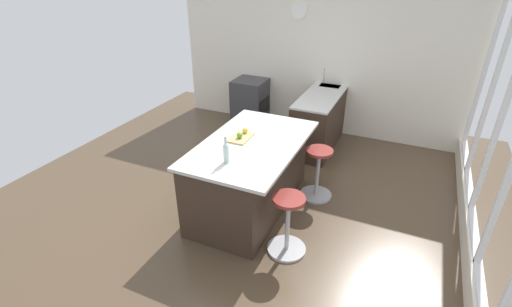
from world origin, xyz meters
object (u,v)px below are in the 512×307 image
stool_by_window (317,175)px  water_bottle (226,152)px  stool_middle (288,226)px  cutting_board (241,138)px  apple_green (240,135)px  oven_range (250,102)px  kitchen_island (249,175)px  apple_yellow (245,130)px

stool_by_window → water_bottle: 1.57m
stool_middle → stool_by_window: bearing=180.0°
cutting_board → apple_green: apple_green is taller
oven_range → stool_middle: size_ratio=1.24×
stool_by_window → stool_middle: 1.19m
kitchen_island → oven_range: bearing=-155.2°
oven_range → stool_by_window: 2.72m
apple_yellow → water_bottle: size_ratio=0.23×
stool_by_window → apple_green: bearing=-56.4°
apple_yellow → stool_by_window: bearing=115.6°
kitchen_island → stool_by_window: (-0.60, 0.75, -0.14)m
stool_middle → apple_yellow: (-0.77, -0.88, 0.67)m
oven_range → apple_yellow: (2.35, 1.03, 0.57)m
kitchen_island → stool_middle: bearing=51.5°
oven_range → stool_middle: (3.12, 1.91, -0.11)m
oven_range → kitchen_island: bearing=24.8°
apple_green → water_bottle: water_bottle is taller
kitchen_island → apple_green: (-0.01, -0.13, 0.53)m
stool_middle → apple_green: 1.26m
water_bottle → kitchen_island: bearing=179.3°
cutting_board → stool_middle: bearing=54.0°
oven_range → stool_by_window: (1.93, 1.91, -0.11)m
apple_yellow → water_bottle: water_bottle is taller
stool_middle → cutting_board: cutting_board is taller
stool_middle → oven_range: bearing=-148.5°
kitchen_island → apple_green: apple_green is taller
kitchen_island → apple_yellow: apple_yellow is taller
kitchen_island → stool_middle: 0.97m
apple_green → kitchen_island: bearing=84.9°
cutting_board → water_bottle: size_ratio=1.15×
apple_green → stool_middle: bearing=55.3°
apple_green → water_bottle: (0.58, 0.12, 0.07)m
stool_middle → apple_yellow: size_ratio=10.02×
apple_yellow → apple_green: size_ratio=0.96×
kitchen_island → apple_yellow: size_ratio=26.25×
stool_middle → cutting_board: bearing=-126.0°
stool_middle → apple_yellow: apple_yellow is taller
oven_range → apple_yellow: apple_yellow is taller
stool_middle → kitchen_island: bearing=-128.5°
stool_middle → apple_yellow: bearing=-131.1°
stool_by_window → apple_yellow: (0.42, -0.88, 0.67)m
stool_by_window → stool_middle: same height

